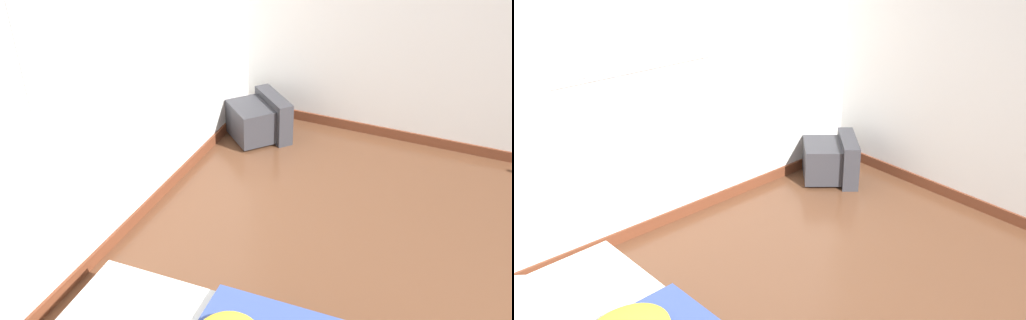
% 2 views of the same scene
% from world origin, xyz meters
% --- Properties ---
extents(wall_back, '(7.90, 0.08, 2.60)m').
position_xyz_m(wall_back, '(0.01, 2.99, 1.29)').
color(wall_back, silver).
rests_on(wall_back, ground_plane).
extents(crt_tv, '(0.63, 0.63, 0.38)m').
position_xyz_m(crt_tv, '(2.29, 2.64, 0.18)').
color(crt_tv, '#333338').
rests_on(crt_tv, ground_plane).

